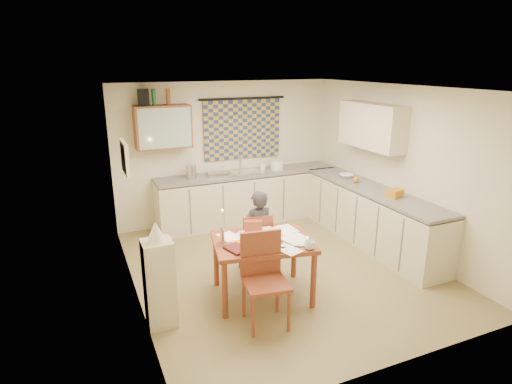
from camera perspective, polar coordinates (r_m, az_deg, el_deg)
name	(u,v)px	position (r m, az deg, el deg)	size (l,w,h in m)	color
floor	(282,269)	(6.20, 3.46, -10.17)	(4.00, 4.50, 0.02)	olive
ceiling	(285,87)	(5.53, 3.93, 13.77)	(4.00, 4.50, 0.02)	white
wall_back	(226,152)	(7.76, -3.96, 5.30)	(4.00, 0.02, 2.50)	beige
wall_front	(401,248)	(3.98, 18.75, -7.14)	(4.00, 0.02, 2.50)	beige
wall_left	(129,203)	(5.17, -16.57, -1.37)	(0.02, 4.50, 2.50)	beige
wall_right	(401,169)	(6.87, 18.81, 2.88)	(0.02, 4.50, 2.50)	beige
window_blind	(243,130)	(7.75, -1.81, 8.33)	(1.45, 0.03, 1.05)	navy
curtain_rod	(243,98)	(7.67, -1.79, 12.37)	(0.04, 0.04, 1.60)	black
wall_cabinet	(163,127)	(7.19, -12.31, 8.48)	(0.90, 0.34, 0.70)	brown
wall_cabinet_glass	(165,128)	(7.03, -12.02, 8.30)	(0.84, 0.02, 0.64)	#99B2A5
upper_cabinet_right	(372,126)	(7.05, 15.19, 8.53)	(0.34, 1.30, 0.70)	beige
framed_print	(125,158)	(5.45, -17.11, 4.40)	(0.04, 0.50, 0.40)	beige
print_canvas	(127,157)	(5.45, -16.85, 4.43)	(0.01, 0.42, 0.32)	silver
counter_back	(248,197)	(7.78, -1.10, -0.72)	(3.30, 0.62, 0.92)	beige
counter_right	(371,217)	(7.06, 15.10, -3.20)	(0.62, 2.95, 0.92)	beige
stove	(416,240)	(6.39, 20.55, -6.05)	(0.56, 0.56, 0.87)	white
sink	(247,175)	(7.65, -1.25, 2.32)	(0.55, 0.45, 0.10)	silver
tap	(240,163)	(7.75, -2.10, 3.88)	(0.03, 0.03, 0.28)	silver
dish_rack	(218,174)	(7.45, -5.14, 2.41)	(0.35, 0.30, 0.06)	silver
kettle	(191,172)	(7.30, -8.65, 2.71)	(0.18, 0.18, 0.24)	silver
mixing_bowl	(277,165)	(7.86, 2.78, 3.61)	(0.24, 0.24, 0.16)	white
soap_bottle	(262,166)	(7.79, 0.83, 3.55)	(0.08, 0.08, 0.17)	white
bowl	(346,176)	(7.47, 11.93, 2.14)	(0.29, 0.29, 0.06)	white
orange_bag	(395,193)	(6.55, 18.03, -0.15)	(0.22, 0.16, 0.12)	#C57613
fruit_orange	(356,180)	(7.17, 13.19, 1.60)	(0.10, 0.10, 0.10)	#C57613
speaker	(143,97)	(7.09, -14.80, 12.10)	(0.16, 0.20, 0.26)	black
bottle_green	(154,97)	(7.12, -13.47, 12.21)	(0.07, 0.07, 0.26)	#195926
bottle_brown	(168,97)	(7.16, -11.65, 12.36)	(0.07, 0.07, 0.26)	brown
dining_table	(262,268)	(5.36, 0.87, -10.09)	(1.32, 1.10, 0.75)	maroon
chair_far	(255,254)	(5.94, -0.13, -8.33)	(0.46, 0.46, 0.89)	maroon
chair_near	(265,297)	(4.87, 1.24, -13.86)	(0.53, 0.53, 1.03)	maroon
person	(258,234)	(5.75, 0.26, -5.63)	(0.46, 0.32, 1.21)	black
shelf_stand	(160,284)	(4.88, -12.74, -11.83)	(0.32, 0.30, 1.00)	beige
lampshade	(156,232)	(4.62, -13.23, -5.15)	(0.20, 0.20, 0.22)	beige
letter_rack	(253,227)	(5.39, -0.36, -4.65)	(0.22, 0.10, 0.16)	maroon
mug	(310,245)	(4.98, 7.17, -7.03)	(0.17, 0.17, 0.10)	white
magazine	(229,251)	(4.89, -3.57, -7.88)	(0.28, 0.33, 0.03)	maroon
book	(231,245)	(5.05, -3.32, -7.06)	(0.26, 0.29, 0.02)	#C57613
orange_box	(245,252)	(4.85, -1.42, -7.95)	(0.12, 0.08, 0.04)	#C57613
eyeglasses	(279,248)	(4.97, 3.15, -7.50)	(0.13, 0.04, 0.02)	black
candle_holder	(222,236)	(5.11, -4.52, -5.82)	(0.06, 0.06, 0.18)	silver
candle	(223,219)	(5.05, -4.46, -3.67)	(0.02, 0.02, 0.22)	white
candle_flame	(222,210)	(4.99, -4.53, -2.44)	(0.02, 0.02, 0.02)	#FFCC66
papers	(273,236)	(5.29, 2.24, -5.90)	(1.03, 1.02, 0.02)	white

